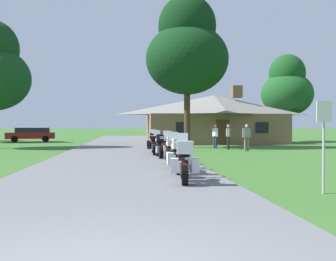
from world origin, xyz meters
name	(u,v)px	position (x,y,z in m)	size (l,w,h in m)	color
ground_plane	(121,152)	(0.00, 20.00, 0.00)	(500.00, 500.00, 0.00)	#386628
asphalt_driveway	(120,154)	(0.00, 18.00, 0.03)	(6.40, 80.00, 0.06)	slate
motorcycle_green_nearest_to_camera	(184,162)	(1.88, 6.55, 0.61)	(0.84, 2.08, 1.30)	black
motorcycle_yellow_second_in_row	(177,156)	(1.97, 8.74, 0.61)	(0.72, 2.08, 1.30)	black
motorcycle_silver_third_in_row	(171,151)	(1.99, 10.77, 0.62)	(0.66, 2.08, 1.30)	black
motorcycle_silver_fourth_in_row	(168,148)	(2.08, 12.80, 0.62)	(0.66, 2.08, 1.30)	black
motorcycle_silver_fifth_in_row	(159,146)	(1.90, 15.00, 0.62)	(0.66, 2.08, 1.30)	black
motorcycle_green_sixth_in_row	(154,144)	(1.81, 17.10, 0.61)	(0.80, 2.08, 1.30)	black
motorcycle_red_farthest_in_row	(153,143)	(1.86, 19.13, 0.61)	(0.76, 2.08, 1.30)	black
stone_lodge	(214,118)	(8.26, 32.13, 2.26)	(12.67, 7.50, 5.28)	brown
bystander_white_shirt_near_lodge	(215,135)	(6.47, 23.43, 0.93)	(0.35, 0.51, 1.67)	navy
bystander_gray_shirt_beside_signpost	(228,135)	(7.10, 22.27, 0.95)	(0.23, 0.55, 1.69)	black
bystander_gray_shirt_by_tree	(247,136)	(7.79, 20.39, 0.93)	(0.55, 0.23, 1.67)	#75664C
metal_signpost_roadside	(324,135)	(4.89, 4.87, 1.35)	(0.36, 0.06, 2.14)	#9EA0A5
tree_right_of_lodge	(287,88)	(16.17, 34.40, 5.33)	(5.09, 5.09, 8.67)	#422D19
tree_by_lodge_front	(187,50)	(4.67, 24.60, 7.06)	(5.94, 5.94, 10.96)	#422D19
parked_red_suv_far_left	(31,134)	(-9.12, 36.77, 0.78)	(4.91, 2.88, 1.40)	maroon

